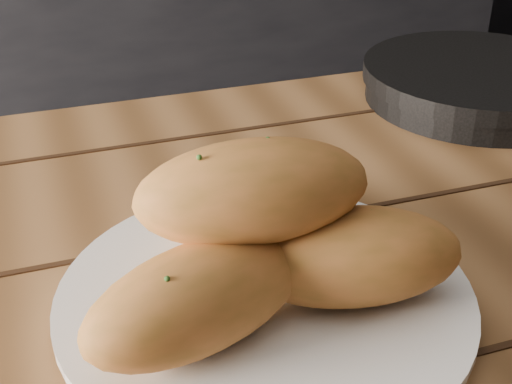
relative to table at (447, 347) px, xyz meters
name	(u,v)px	position (x,y,z in m)	size (l,w,h in m)	color
counter	(29,33)	(-0.28, 1.78, -0.20)	(2.80, 0.60, 0.90)	black
table	(447,347)	(0.00, 0.00, 0.00)	(1.62, 0.86, 0.75)	brown
plate	(265,299)	(-0.18, -0.01, 0.10)	(0.31, 0.31, 0.02)	white
bread_rolls	(259,239)	(-0.18, -0.01, 0.16)	(0.29, 0.24, 0.12)	#CC7638
skillet	(480,82)	(0.21, 0.29, 0.12)	(0.42, 0.28, 0.05)	black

